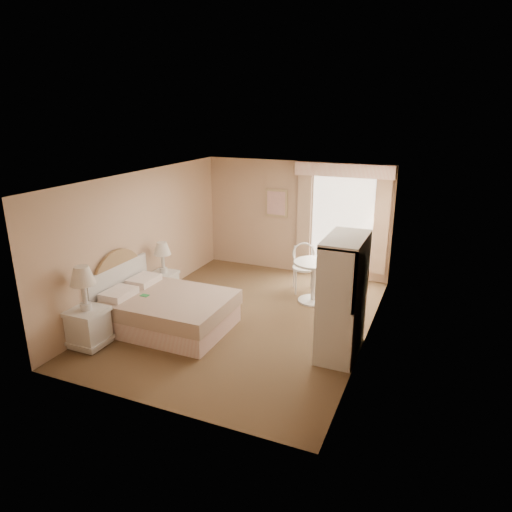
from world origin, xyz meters
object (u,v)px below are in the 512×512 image
at_px(nightstand_near, 87,318).
at_px(cafe_chair, 304,264).
at_px(armoire, 343,306).
at_px(nightstand_far, 164,278).
at_px(round_table, 314,275).
at_px(bed, 165,309).

bearing_deg(nightstand_near, cafe_chair, 56.32).
bearing_deg(armoire, nightstand_near, -159.58).
bearing_deg(nightstand_far, nightstand_near, -90.00).
distance_m(round_table, cafe_chair, 0.61).
height_order(cafe_chair, armoire, armoire).
bearing_deg(round_table, cafe_chair, 124.93).
xyz_separation_m(bed, nightstand_far, (-0.71, 1.05, 0.10)).
xyz_separation_m(round_table, armoire, (0.93, -1.70, 0.22)).
bearing_deg(round_table, armoire, -61.42).
relative_size(nightstand_near, round_table, 1.61).
height_order(nightstand_far, armoire, armoire).
bearing_deg(armoire, cafe_chair, 120.11).
xyz_separation_m(nightstand_far, cafe_chair, (2.37, 1.49, 0.14)).
bearing_deg(nightstand_far, round_table, 19.80).
distance_m(cafe_chair, armoire, 2.55).
bearing_deg(cafe_chair, armoire, -84.38).
height_order(round_table, cafe_chair, cafe_chair).
distance_m(nightstand_near, round_table, 4.10).
height_order(bed, cafe_chair, bed).
distance_m(bed, nightstand_near, 1.26).
bearing_deg(nightstand_near, bed, 55.33).
distance_m(bed, round_table, 2.87).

